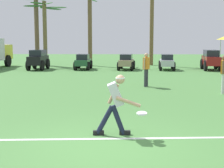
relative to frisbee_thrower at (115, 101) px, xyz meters
name	(u,v)px	position (x,y,z in m)	size (l,w,h in m)	color
ground_plane	(106,148)	(-0.18, -0.96, -0.80)	(80.00, 80.00, 0.00)	#497F3E
field_line_paint	(107,139)	(-0.18, -0.33, -0.79)	(24.92, 0.12, 0.01)	white
frisbee_thrower	(115,101)	(0.00, 0.00, 0.00)	(1.11, 0.46, 1.42)	#191E38
frisbee_in_flight	(142,113)	(0.60, -0.17, -0.24)	(0.27, 0.27, 0.06)	white
teammate_near_sideline	(146,66)	(1.24, 8.00, 0.14)	(0.34, 0.47, 1.56)	#33333D
teammate_midfield	(224,71)	(4.23, 6.07, 0.14)	(0.32, 0.48, 1.56)	silver
parked_car_slot_a	(38,59)	(-5.88, 16.40, -0.06)	(1.22, 2.38, 1.40)	black
parked_car_slot_b	(83,61)	(-2.68, 16.58, -0.23)	(1.15, 2.23, 1.10)	#235133
parked_car_slot_c	(126,62)	(0.40, 16.47, -0.23)	(1.32, 2.29, 1.10)	#998466
parked_car_slot_d	(167,62)	(3.25, 16.44, -0.23)	(1.23, 2.26, 1.10)	#B7BABF
parked_car_slot_e	(211,59)	(6.34, 16.42, -0.06)	(1.32, 2.41, 1.40)	maroon
palm_tree_far_left	(36,24)	(-6.95, 20.44, 2.53)	(3.02, 3.20, 5.75)	brown
palm_tree_left_of_centre	(45,26)	(-6.15, 20.07, 2.36)	(3.61, 3.01, 5.16)	brown
palm_tree_right_of_centre	(90,23)	(-2.51, 19.85, 2.59)	(3.22, 3.72, 5.74)	brown
palm_tree_far_right	(152,15)	(2.48, 20.51, 3.31)	(3.68, 3.35, 6.87)	brown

